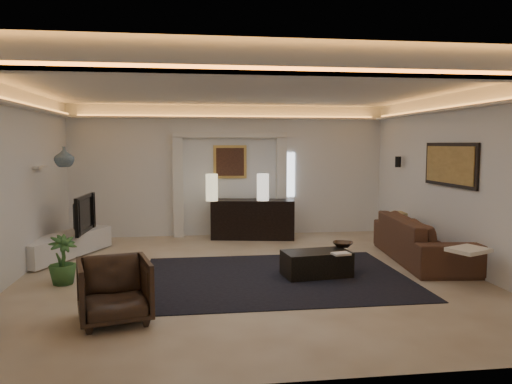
{
  "coord_description": "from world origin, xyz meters",
  "views": [
    {
      "loc": [
        -0.89,
        -7.48,
        2.05
      ],
      "look_at": [
        0.2,
        0.6,
        1.25
      ],
      "focal_mm": 34.5,
      "sensor_mm": 36.0,
      "label": 1
    }
  ],
  "objects": [
    {
      "name": "floor",
      "position": [
        0.0,
        0.0,
        0.0
      ],
      "size": [
        7.0,
        7.0,
        0.0
      ],
      "primitive_type": "plane",
      "color": "beige",
      "rests_on": "ground"
    },
    {
      "name": "ceiling",
      "position": [
        0.0,
        0.0,
        2.9
      ],
      "size": [
        7.0,
        7.0,
        0.0
      ],
      "primitive_type": "plane",
      "rotation": [
        3.14,
        0.0,
        0.0
      ],
      "color": "white",
      "rests_on": "ground"
    },
    {
      "name": "wall_back",
      "position": [
        0.0,
        3.5,
        1.45
      ],
      "size": [
        7.0,
        0.0,
        7.0
      ],
      "primitive_type": "plane",
      "rotation": [
        1.57,
        0.0,
        0.0
      ],
      "color": "white",
      "rests_on": "ground"
    },
    {
      "name": "wall_front",
      "position": [
        0.0,
        -3.5,
        1.45
      ],
      "size": [
        7.0,
        0.0,
        7.0
      ],
      "primitive_type": "plane",
      "rotation": [
        -1.57,
        0.0,
        0.0
      ],
      "color": "white",
      "rests_on": "ground"
    },
    {
      "name": "wall_left",
      "position": [
        -3.5,
        0.0,
        1.45
      ],
      "size": [
        0.0,
        7.0,
        7.0
      ],
      "primitive_type": "plane",
      "rotation": [
        1.57,
        0.0,
        1.57
      ],
      "color": "white",
      "rests_on": "ground"
    },
    {
      "name": "wall_right",
      "position": [
        3.5,
        0.0,
        1.45
      ],
      "size": [
        0.0,
        7.0,
        7.0
      ],
      "primitive_type": "plane",
      "rotation": [
        1.57,
        0.0,
        -1.57
      ],
      "color": "white",
      "rests_on": "ground"
    },
    {
      "name": "cove_soffit",
      "position": [
        0.0,
        0.0,
        2.62
      ],
      "size": [
        7.0,
        7.0,
        0.04
      ],
      "primitive_type": "cube",
      "color": "silver",
      "rests_on": "ceiling"
    },
    {
      "name": "daylight_slit",
      "position": [
        1.35,
        3.48,
        1.35
      ],
      "size": [
        0.25,
        0.03,
        1.0
      ],
      "primitive_type": "cube",
      "color": "white",
      "rests_on": "wall_back"
    },
    {
      "name": "area_rug",
      "position": [
        0.4,
        -0.2,
        0.01
      ],
      "size": [
        4.0,
        3.0,
        0.01
      ],
      "primitive_type": "cube",
      "color": "black",
      "rests_on": "ground"
    },
    {
      "name": "pilaster_left",
      "position": [
        -1.15,
        3.4,
        1.1
      ],
      "size": [
        0.22,
        0.2,
        2.2
      ],
      "primitive_type": "cube",
      "color": "silver",
      "rests_on": "ground"
    },
    {
      "name": "pilaster_right",
      "position": [
        1.15,
        3.4,
        1.1
      ],
      "size": [
        0.22,
        0.2,
        2.2
      ],
      "primitive_type": "cube",
      "color": "silver",
      "rests_on": "ground"
    },
    {
      "name": "alcove_header",
      "position": [
        0.0,
        3.4,
        2.25
      ],
      "size": [
        2.52,
        0.2,
        0.12
      ],
      "primitive_type": "cube",
      "color": "silver",
      "rests_on": "wall_back"
    },
    {
      "name": "painting_frame",
      "position": [
        0.0,
        3.47,
        1.65
      ],
      "size": [
        0.74,
        0.04,
        0.74
      ],
      "primitive_type": "cube",
      "color": "tan",
      "rests_on": "wall_back"
    },
    {
      "name": "painting_canvas",
      "position": [
        0.0,
        3.44,
        1.65
      ],
      "size": [
        0.62,
        0.02,
        0.62
      ],
      "primitive_type": "cube",
      "color": "#4C2D1E",
      "rests_on": "wall_back"
    },
    {
      "name": "art_panel_frame",
      "position": [
        3.47,
        0.3,
        1.7
      ],
      "size": [
        0.04,
        1.64,
        0.74
      ],
      "primitive_type": "cube",
      "color": "black",
      "rests_on": "wall_right"
    },
    {
      "name": "art_panel_gold",
      "position": [
        3.44,
        0.3,
        1.7
      ],
      "size": [
        0.02,
        1.5,
        0.62
      ],
      "primitive_type": "cube",
      "color": "tan",
      "rests_on": "wall_right"
    },
    {
      "name": "wall_sconce",
      "position": [
        3.38,
        2.2,
        1.68
      ],
      "size": [
        0.12,
        0.12,
        0.22
      ],
      "primitive_type": "cylinder",
      "color": "black",
      "rests_on": "wall_right"
    },
    {
      "name": "wall_niche",
      "position": [
        -3.44,
        1.4,
        1.65
      ],
      "size": [
        0.1,
        0.55,
        0.04
      ],
      "primitive_type": "cube",
      "color": "silver",
      "rests_on": "wall_left"
    },
    {
      "name": "console",
      "position": [
        0.45,
        2.98,
        0.4
      ],
      "size": [
        1.85,
        0.86,
        0.89
      ],
      "primitive_type": "cube",
      "rotation": [
        0.0,
        0.0,
        -0.18
      ],
      "color": "black",
      "rests_on": "ground"
    },
    {
      "name": "lamp_left",
      "position": [
        -0.43,
        2.92,
        1.09
      ],
      "size": [
        0.34,
        0.34,
        0.57
      ],
      "primitive_type": "cylinder",
      "rotation": [
        0.0,
        0.0,
        0.43
      ],
      "color": "#F6E7AE",
      "rests_on": "console"
    },
    {
      "name": "lamp_right",
      "position": [
        0.65,
        2.86,
        1.09
      ],
      "size": [
        0.28,
        0.28,
        0.57
      ],
      "primitive_type": "cylinder",
      "rotation": [
        0.0,
        0.0,
        0.09
      ],
      "color": "white",
      "rests_on": "console"
    },
    {
      "name": "media_ledge",
      "position": [
        -3.15,
        1.65,
        0.23
      ],
      "size": [
        1.37,
        2.17,
        0.4
      ],
      "primitive_type": "cube",
      "rotation": [
        0.0,
        0.0,
        -0.43
      ],
      "color": "silver",
      "rests_on": "ground"
    },
    {
      "name": "tv",
      "position": [
        -2.93,
        1.83,
        0.79
      ],
      "size": [
        1.2,
        0.23,
        0.69
      ],
      "primitive_type": "imported",
      "rotation": [
        0.0,
        0.0,
        1.51
      ],
      "color": "black",
      "rests_on": "media_ledge"
    },
    {
      "name": "figurine",
      "position": [
        -2.95,
        2.63,
        0.64
      ],
      "size": [
        0.17,
        0.17,
        0.39
      ],
      "primitive_type": "cylinder",
      "rotation": [
        0.0,
        0.0,
        0.17
      ],
      "color": "#4A3528",
      "rests_on": "media_ledge"
    },
    {
      "name": "ginger_jar",
      "position": [
        -2.94,
        0.98,
        1.84
      ],
      "size": [
        0.34,
        0.34,
        0.33
      ],
      "primitive_type": "imported",
      "rotation": [
        0.0,
        0.0,
        0.06
      ],
      "color": "#3C5263",
      "rests_on": "wall_niche"
    },
    {
      "name": "plant",
      "position": [
        -2.75,
        -0.12,
        0.36
      ],
      "size": [
        0.56,
        0.56,
        0.72
      ],
      "primitive_type": "imported",
      "rotation": [
        0.0,
        0.0,
        0.6
      ],
      "color": "#34632C",
      "rests_on": "ground"
    },
    {
      "name": "sofa",
      "position": [
        3.15,
        0.55,
        0.38
      ],
      "size": [
        2.72,
        1.3,
        0.77
      ],
      "primitive_type": "imported",
      "rotation": [
        0.0,
        0.0,
        1.47
      ],
      "color": "#422E1B",
      "rests_on": "ground"
    },
    {
      "name": "throw_blanket",
      "position": [
        3.02,
        -1.09,
        0.55
      ],
      "size": [
        0.65,
        0.6,
        0.06
      ],
      "primitive_type": "cube",
      "rotation": [
        0.0,
        0.0,
        0.42
      ],
      "color": "beige",
      "rests_on": "sofa"
    },
    {
      "name": "throw_pillow",
      "position": [
        3.15,
        1.44,
        0.55
      ],
      "size": [
        0.16,
        0.39,
        0.38
      ],
      "primitive_type": "cube",
      "rotation": [
        0.0,
        0.0,
        -0.12
      ],
      "color": "#A18B55",
      "rests_on": "sofa"
    },
    {
      "name": "coffee_table",
      "position": [
        1.04,
        -0.21,
        0.21
      ],
      "size": [
        1.08,
        0.68,
        0.38
      ],
      "primitive_type": "cube",
      "rotation": [
        0.0,
        0.0,
        0.13
      ],
      "color": "black",
      "rests_on": "ground"
    },
    {
      "name": "bowl",
      "position": [
        1.55,
        0.07,
        0.45
      ],
      "size": [
        0.42,
        0.42,
        0.08
      ],
      "primitive_type": "imported",
      "rotation": [
        0.0,
        0.0,
        -0.37
      ],
      "color": "#352417",
      "rests_on": "coffee_table"
    },
    {
      "name": "magazine",
      "position": [
        1.34,
        -0.49,
        0.42
      ],
      "size": [
        0.29,
        0.23,
        0.03
      ],
      "primitive_type": "cube",
      "rotation": [
        0.0,
        0.0,
        0.17
      ],
      "color": "#F2E0CD",
      "rests_on": "coffee_table"
    },
    {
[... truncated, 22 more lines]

